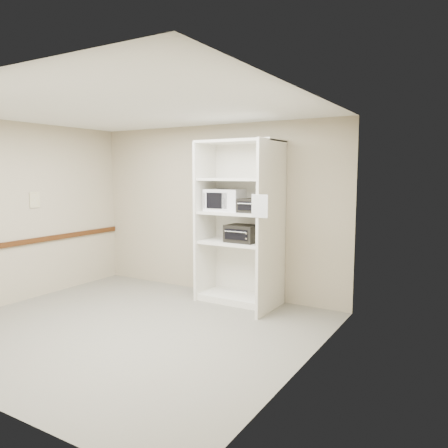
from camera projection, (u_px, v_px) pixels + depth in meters
The scene contains 12 objects.
floor at pixel (131, 328), 5.50m from camera, with size 4.50×4.00×0.01m, color #635F55.
ceiling at pixel (125, 109), 5.19m from camera, with size 4.50×4.00×0.01m, color white.
wall_back at pixel (215, 210), 7.05m from camera, with size 4.50×0.02×2.70m, color tan.
wall_left at pixel (15, 213), 6.49m from camera, with size 0.02×4.00×2.70m, color tan.
wall_right at pixel (303, 235), 4.20m from camera, with size 0.02×4.00×2.70m, color tan.
shelving_unit at pixel (242, 228), 6.48m from camera, with size 1.24×0.92×2.42m.
microwave at pixel (225, 200), 6.64m from camera, with size 0.55×0.42×0.33m, color white.
toaster_oven_upper at pixel (251, 206), 6.33m from camera, with size 0.35×0.26×0.20m, color black.
toaster_oven_lower at pixel (242, 234), 6.48m from camera, with size 0.46×0.35×0.26m, color black.
paper_sign at pixel (260, 206), 5.60m from camera, with size 0.23×0.01×0.29m, color white.
chair_rail at pixel (18, 243), 6.53m from camera, with size 0.04×3.98×0.08m, color #3E1E0A.
wall_poster at pixel (35, 200), 6.74m from camera, with size 0.01×0.18×0.25m, color silver.
Camera 1 is at (3.73, -3.96, 1.94)m, focal length 35.00 mm.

